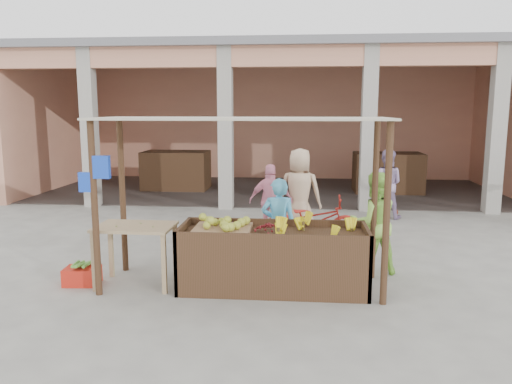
# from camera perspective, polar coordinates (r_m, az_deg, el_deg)

# --- Properties ---
(ground) EXTENTS (60.00, 60.00, 0.00)m
(ground) POSITION_cam_1_polar(r_m,az_deg,el_deg) (7.21, -2.07, -10.81)
(ground) COLOR slate
(ground) RESTS_ON ground
(market_building) EXTENTS (14.40, 6.40, 4.20)m
(market_building) POSITION_cam_1_polar(r_m,az_deg,el_deg) (15.66, 2.16, 10.19)
(market_building) COLOR tan
(market_building) RESTS_ON ground
(fruit_stall) EXTENTS (2.60, 0.95, 0.80)m
(fruit_stall) POSITION_cam_1_polar(r_m,az_deg,el_deg) (7.04, 1.99, -7.87)
(fruit_stall) COLOR #462A1C
(fruit_stall) RESTS_ON ground
(stall_awning) EXTENTS (4.09, 1.35, 2.39)m
(stall_awning) POSITION_cam_1_polar(r_m,az_deg,el_deg) (6.85, -2.23, 5.10)
(stall_awning) COLOR #462A1C
(stall_awning) RESTS_ON ground
(banana_heap) EXTENTS (1.17, 0.64, 0.21)m
(banana_heap) POSITION_cam_1_polar(r_m,az_deg,el_deg) (6.90, 6.60, -3.94)
(banana_heap) COLOR yellow
(banana_heap) RESTS_ON fruit_stall
(melon_tray) EXTENTS (0.79, 0.69, 0.21)m
(melon_tray) POSITION_cam_1_polar(r_m,az_deg,el_deg) (7.02, -3.85, -3.74)
(melon_tray) COLOR #956E4D
(melon_tray) RESTS_ON fruit_stall
(berry_heap) EXTENTS (0.43, 0.36, 0.14)m
(berry_heap) POSITION_cam_1_polar(r_m,az_deg,el_deg) (6.96, 1.44, -4.07)
(berry_heap) COLOR maroon
(berry_heap) RESTS_ON fruit_stall
(side_table) EXTENTS (1.10, 0.74, 0.88)m
(side_table) POSITION_cam_1_polar(r_m,az_deg,el_deg) (7.29, -13.62, -4.82)
(side_table) COLOR tan
(side_table) RESTS_ON ground
(papaya_pile) EXTENTS (0.66, 0.38, 0.19)m
(papaya_pile) POSITION_cam_1_polar(r_m,az_deg,el_deg) (7.23, -13.70, -3.00)
(papaya_pile) COLOR #4E9A32
(papaya_pile) RESTS_ON side_table
(red_crate) EXTENTS (0.50, 0.38, 0.25)m
(red_crate) POSITION_cam_1_polar(r_m,az_deg,el_deg) (7.70, -19.25, -9.04)
(red_crate) COLOR red
(red_crate) RESTS_ON ground
(plantain_bundle) EXTENTS (0.39, 0.28, 0.08)m
(plantain_bundle) POSITION_cam_1_polar(r_m,az_deg,el_deg) (7.65, -19.32, -7.87)
(plantain_bundle) COLOR #569436
(plantain_bundle) RESTS_ON red_crate
(produce_sacks) EXTENTS (0.94, 0.70, 0.57)m
(produce_sacks) POSITION_cam_1_polar(r_m,az_deg,el_deg) (12.29, 14.53, -1.22)
(produce_sacks) COLOR maroon
(produce_sacks) RESTS_ON ground
(vendor_blue) EXTENTS (0.59, 0.44, 1.56)m
(vendor_blue) POSITION_cam_1_polar(r_m,az_deg,el_deg) (7.70, 2.58, -3.43)
(vendor_blue) COLOR #52BAE8
(vendor_blue) RESTS_ON ground
(vendor_green) EXTENTS (0.87, 0.62, 1.65)m
(vendor_green) POSITION_cam_1_polar(r_m,az_deg,el_deg) (7.80, 13.25, -3.18)
(vendor_green) COLOR #99D750
(vendor_green) RESTS_ON ground
(motorcycle) EXTENTS (0.70, 1.88, 0.97)m
(motorcycle) POSITION_cam_1_polar(r_m,az_deg,el_deg) (9.20, 6.54, -3.23)
(motorcycle) COLOR #A7211A
(motorcycle) RESTS_ON ground
(shopper_b) EXTENTS (0.91, 0.49, 1.55)m
(shopper_b) POSITION_cam_1_polar(r_m,az_deg,el_deg) (9.72, 1.73, -0.76)
(shopper_b) COLOR pink
(shopper_b) RESTS_ON ground
(shopper_c) EXTENTS (1.02, 0.76, 1.94)m
(shopper_c) POSITION_cam_1_polar(r_m,az_deg,el_deg) (9.79, 5.00, 0.44)
(shopper_c) COLOR tan
(shopper_c) RESTS_ON ground
(shopper_f) EXTENTS (0.94, 0.69, 1.74)m
(shopper_f) POSITION_cam_1_polar(r_m,az_deg,el_deg) (11.86, 14.63, 1.25)
(shopper_f) COLOR #9980AB
(shopper_f) RESTS_ON ground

